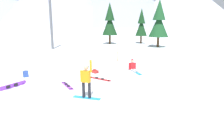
{
  "coord_description": "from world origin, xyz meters",
  "views": [
    {
      "loc": [
        -1.29,
        -10.57,
        3.71
      ],
      "look_at": [
        0.99,
        2.48,
        1.0
      ],
      "focal_mm": 31.22,
      "sensor_mm": 36.0,
      "label": 1
    }
  ],
  "objects": [
    {
      "name": "loose_snowboard_far_spare",
      "position": [
        0.07,
        2.07,
        0.02
      ],
      "size": [
        1.58,
        1.52,
        0.09
      ],
      "color": "red",
      "rests_on": "ground_plane"
    },
    {
      "name": "trail_marker_pole",
      "position": [
        2.52,
        7.88,
        0.9
      ],
      "size": [
        0.06,
        0.06,
        1.8
      ],
      "primitive_type": "cylinder",
      "color": "orange",
      "rests_on": "ground_plane"
    },
    {
      "name": "backpack_blue",
      "position": [
        -5.0,
        3.51,
        0.21
      ],
      "size": [
        0.38,
        0.36,
        0.47
      ],
      "color": "#2D4C9E",
      "rests_on": "ground_plane"
    },
    {
      "name": "peak_north_spur",
      "position": [
        112.72,
        196.12,
        27.45
      ],
      "size": [
        122.91,
        122.91,
        52.54
      ],
      "color": "#B2B7C6",
      "rests_on": "ground_plane"
    },
    {
      "name": "snowboarder_midground",
      "position": [
        2.96,
        3.98,
        0.31
      ],
      "size": [
        0.65,
        1.79,
        0.92
      ],
      "color": "#B7B7BC",
      "rests_on": "ground_plane"
    },
    {
      "name": "pine_tree_tall",
      "position": [
        10.36,
        24.5,
        3.49
      ],
      "size": [
        2.16,
        2.16,
        6.42
      ],
      "color": "#472D19",
      "rests_on": "ground_plane"
    },
    {
      "name": "peak_west_ridge",
      "position": [
        -76.82,
        244.25,
        25.57
      ],
      "size": [
        130.59,
        130.59,
        48.93
      ],
      "color": "#8C93A3",
      "rests_on": "ground_plane"
    },
    {
      "name": "loose_snowboard_near_right",
      "position": [
        -5.17,
        1.1,
        0.14
      ],
      "size": [
        1.31,
        1.48,
        0.28
      ],
      "color": "#993FD8",
      "rests_on": "ground_plane"
    },
    {
      "name": "backpack_red",
      "position": [
        -0.08,
        3.79,
        0.11
      ],
      "size": [
        0.53,
        0.55,
        0.26
      ],
      "color": "red",
      "rests_on": "ground_plane"
    },
    {
      "name": "ground_plane",
      "position": [
        0.0,
        0.0,
        0.0
      ],
      "size": [
        800.0,
        800.0,
        0.0
      ],
      "primitive_type": "plane",
      "color": "silver"
    },
    {
      "name": "snowboarder_foreground",
      "position": [
        -0.95,
        -1.2,
        0.93
      ],
      "size": [
        1.43,
        0.9,
        1.97
      ],
      "color": "#1E8CD8",
      "rests_on": "ground_plane"
    },
    {
      "name": "pine_tree_leaning",
      "position": [
        4.48,
        24.65,
        4.01
      ],
      "size": [
        2.74,
        2.74,
        7.35
      ],
      "color": "#472D19",
      "rests_on": "ground_plane"
    },
    {
      "name": "loose_snowboard_near_left",
      "position": [
        -2.02,
        0.97,
        0.02
      ],
      "size": [
        0.88,
        1.76,
        0.09
      ],
      "color": "#993FD8",
      "rests_on": "ground_plane"
    },
    {
      "name": "pine_tree_twin",
      "position": [
        11.18,
        18.47,
        4.01
      ],
      "size": [
        3.04,
        3.04,
        7.36
      ],
      "color": "#472D19",
      "rests_on": "ground_plane"
    },
    {
      "name": "ski_lift_tower",
      "position": [
        -4.99,
        18.99,
        6.07
      ],
      "size": [
        3.17,
        0.36,
        10.74
      ],
      "color": "#595B60",
      "rests_on": "ground_plane"
    }
  ]
}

